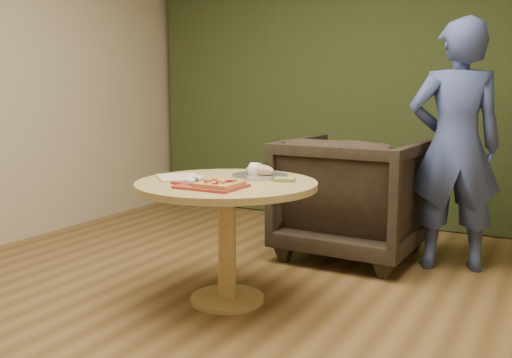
{
  "coord_description": "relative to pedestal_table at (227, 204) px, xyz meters",
  "views": [
    {
      "loc": [
        1.58,
        -2.47,
        1.3
      ],
      "look_at": [
        0.11,
        0.25,
        0.81
      ],
      "focal_mm": 40.0,
      "sensor_mm": 36.0,
      "label": 1
    }
  ],
  "objects": [
    {
      "name": "room_shell",
      "position": [
        0.18,
        -0.4,
        0.79
      ],
      "size": [
        5.04,
        6.04,
        2.84
      ],
      "color": "brown",
      "rests_on": "ground"
    },
    {
      "name": "curtain",
      "position": [
        0.18,
        2.5,
        0.79
      ],
      "size": [
        4.8,
        0.14,
        2.78
      ],
      "primitive_type": "cube",
      "color": "#283418",
      "rests_on": "ground"
    },
    {
      "name": "pedestal_table",
      "position": [
        0.0,
        0.0,
        0.0
      ],
      "size": [
        1.09,
        1.09,
        0.75
      ],
      "rotation": [
        0.0,
        0.0,
        -0.11
      ],
      "color": "tan",
      "rests_on": "ground"
    },
    {
      "name": "pizza_paddle",
      "position": [
        0.03,
        -0.22,
        0.15
      ],
      "size": [
        0.45,
        0.28,
        0.01
      ],
      "rotation": [
        0.0,
        0.0,
        -0.01
      ],
      "color": "#9C3827",
      "rests_on": "pedestal_table"
    },
    {
      "name": "flatbread_pizza",
      "position": [
        0.09,
        -0.23,
        0.17
      ],
      "size": [
        0.22,
        0.22,
        0.04
      ],
      "rotation": [
        0.0,
        0.0,
        -0.01
      ],
      "color": "tan",
      "rests_on": "pizza_paddle"
    },
    {
      "name": "cutlery_roll",
      "position": [
        -0.09,
        -0.21,
        0.17
      ],
      "size": [
        0.05,
        0.2,
        0.03
      ],
      "rotation": [
        0.0,
        0.0,
        0.14
      ],
      "color": "silver",
      "rests_on": "pizza_paddle"
    },
    {
      "name": "newspaper",
      "position": [
        -0.32,
        -0.03,
        0.15
      ],
      "size": [
        0.39,
        0.39,
        0.01
      ],
      "primitive_type": "cube",
      "rotation": [
        0.0,
        0.0,
        -0.75
      ],
      "color": "white",
      "rests_on": "pedestal_table"
    },
    {
      "name": "serving_tray",
      "position": [
        0.09,
        0.25,
        0.15
      ],
      "size": [
        0.36,
        0.36,
        0.02
      ],
      "color": "silver",
      "rests_on": "pedestal_table"
    },
    {
      "name": "bread_roll",
      "position": [
        0.09,
        0.25,
        0.18
      ],
      "size": [
        0.19,
        0.09,
        0.09
      ],
      "color": "tan",
      "rests_on": "serving_tray"
    },
    {
      "name": "green_packet",
      "position": [
        0.3,
        0.18,
        0.15
      ],
      "size": [
        0.15,
        0.13,
        0.02
      ],
      "primitive_type": "cube",
      "rotation": [
        0.0,
        0.0,
        0.34
      ],
      "color": "#5B632C",
      "rests_on": "pedestal_table"
    },
    {
      "name": "armchair",
      "position": [
        0.35,
        1.31,
        -0.09
      ],
      "size": [
        1.04,
        0.98,
        1.04
      ],
      "primitive_type": "imported",
      "rotation": [
        0.0,
        0.0,
        3.11
      ],
      "color": "black",
      "rests_on": "ground"
    },
    {
      "name": "person_standing",
      "position": [
        1.08,
        1.34,
        0.28
      ],
      "size": [
        0.76,
        0.63,
        1.78
      ],
      "primitive_type": "imported",
      "rotation": [
        0.0,
        0.0,
        3.5
      ],
      "color": "#384984",
      "rests_on": "ground"
    }
  ]
}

